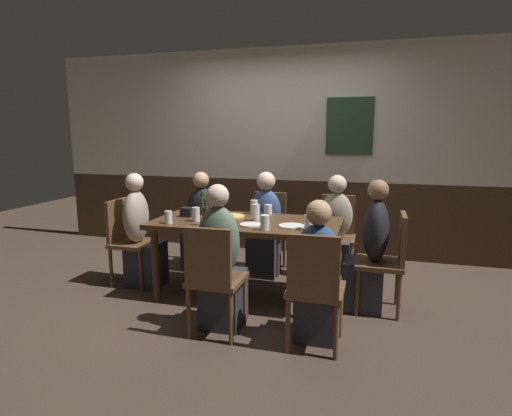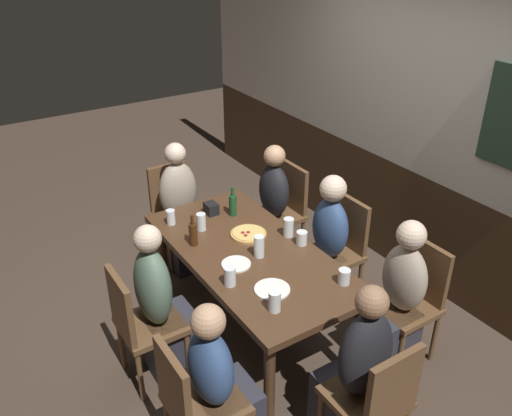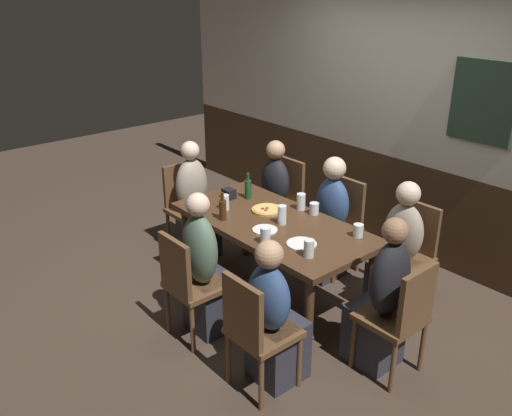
{
  "view_description": "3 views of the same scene",
  "coord_description": "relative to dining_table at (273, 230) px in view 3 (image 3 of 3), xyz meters",
  "views": [
    {
      "loc": [
        1.14,
        -3.66,
        1.56
      ],
      "look_at": [
        0.07,
        0.07,
        0.85
      ],
      "focal_mm": 29.35,
      "sensor_mm": 36.0,
      "label": 1
    },
    {
      "loc": [
        2.66,
        -1.65,
        2.79
      ],
      "look_at": [
        -0.01,
        0.06,
        1.06
      ],
      "focal_mm": 37.4,
      "sensor_mm": 36.0,
      "label": 2
    },
    {
      "loc": [
        3.0,
        -2.75,
        2.6
      ],
      "look_at": [
        -0.13,
        -0.07,
        0.83
      ],
      "focal_mm": 38.27,
      "sensor_mm": 36.0,
      "label": 3
    }
  ],
  "objects": [
    {
      "name": "ground_plane",
      "position": [
        0.0,
        0.0,
        -0.66
      ],
      "size": [
        12.0,
        12.0,
        0.0
      ],
      "primitive_type": "plane",
      "color": "#423328"
    },
    {
      "name": "wall_back",
      "position": [
        0.01,
        1.65,
        0.64
      ],
      "size": [
        6.4,
        0.13,
        2.6
      ],
      "color": "#3D2819",
      "rests_on": "ground_plane"
    },
    {
      "name": "dining_table",
      "position": [
        0.0,
        0.0,
        0.0
      ],
      "size": [
        1.75,
        0.86,
        0.74
      ],
      "color": "#472D1C",
      "rests_on": "ground_plane"
    },
    {
      "name": "chair_left_far",
      "position": [
        -0.77,
        0.84,
        -0.16
      ],
      "size": [
        0.4,
        0.4,
        0.88
      ],
      "color": "brown",
      "rests_on": "ground_plane"
    },
    {
      "name": "chair_mid_near",
      "position": [
        0.0,
        -0.84,
        -0.16
      ],
      "size": [
        0.4,
        0.4,
        0.88
      ],
      "color": "brown",
      "rests_on": "ground_plane"
    },
    {
      "name": "chair_right_far",
      "position": [
        0.77,
        0.84,
        -0.16
      ],
      "size": [
        0.4,
        0.4,
        0.88
      ],
      "color": "brown",
      "rests_on": "ground_plane"
    },
    {
      "name": "chair_right_near",
      "position": [
        0.77,
        -0.84,
        -0.16
      ],
      "size": [
        0.4,
        0.4,
        0.88
      ],
      "color": "brown",
      "rests_on": "ground_plane"
    },
    {
      "name": "chair_head_west",
      "position": [
        -1.29,
        0.0,
        -0.16
      ],
      "size": [
        0.4,
        0.4,
        0.88
      ],
      "color": "brown",
      "rests_on": "ground_plane"
    },
    {
      "name": "chair_mid_far",
      "position": [
        0.0,
        0.84,
        -0.16
      ],
      "size": [
        0.4,
        0.4,
        0.88
      ],
      "color": "brown",
      "rests_on": "ground_plane"
    },
    {
      "name": "chair_head_east",
      "position": [
        1.29,
        0.0,
        -0.16
      ],
      "size": [
        0.4,
        0.4,
        0.88
      ],
      "color": "brown",
      "rests_on": "ground_plane"
    },
    {
      "name": "person_left_far",
      "position": [
        -0.77,
        0.68,
        -0.19
      ],
      "size": [
        0.34,
        0.37,
        1.12
      ],
      "color": "#2D2D38",
      "rests_on": "ground_plane"
    },
    {
      "name": "person_mid_near",
      "position": [
        0.0,
        -0.68,
        -0.17
      ],
      "size": [
        0.34,
        0.37,
        1.17
      ],
      "color": "#2D2D38",
      "rests_on": "ground_plane"
    },
    {
      "name": "person_right_far",
      "position": [
        0.77,
        0.68,
        -0.19
      ],
      "size": [
        0.34,
        0.37,
        1.12
      ],
      "color": "#2D2D38",
      "rests_on": "ground_plane"
    },
    {
      "name": "person_right_near",
      "position": [
        0.77,
        -0.68,
        -0.2
      ],
      "size": [
        0.34,
        0.37,
        1.09
      ],
      "color": "#2D2D38",
      "rests_on": "ground_plane"
    },
    {
      "name": "person_head_west",
      "position": [
        -1.13,
        0.0,
        -0.17
      ],
      "size": [
        0.37,
        0.34,
        1.16
      ],
      "color": "#2D2D38",
      "rests_on": "ground_plane"
    },
    {
      "name": "person_mid_far",
      "position": [
        -0.0,
        0.68,
        -0.18
      ],
      "size": [
        0.34,
        0.37,
        1.14
      ],
      "color": "#2D2D38",
      "rests_on": "ground_plane"
    },
    {
      "name": "person_head_east",
      "position": [
        1.13,
        0.0,
        -0.17
      ],
      "size": [
        0.37,
        0.34,
        1.17
      ],
      "color": "#2D2D38",
      "rests_on": "ground_plane"
    },
    {
      "name": "pizza",
      "position": [
        -0.19,
        0.11,
        0.09
      ],
      "size": [
        0.27,
        0.27,
        0.03
      ],
      "color": "tan",
      "rests_on": "dining_table"
    },
    {
      "name": "pint_glass_stout",
      "position": [
        -0.45,
        -0.15,
        0.14
      ],
      "size": [
        0.07,
        0.07,
        0.13
      ],
      "color": "silver",
      "rests_on": "dining_table"
    },
    {
      "name": "beer_glass_half",
      "position": [
        -0.65,
        -0.3,
        0.13
      ],
      "size": [
        0.07,
        0.07,
        0.12
      ],
      "color": "silver",
      "rests_on": "dining_table"
    },
    {
      "name": "beer_glass_tall",
      "position": [
        0.64,
        0.31,
        0.13
      ],
      "size": [
        0.08,
        0.08,
        0.1
      ],
      "color": "silver",
      "rests_on": "dining_table"
    },
    {
      "name": "tumbler_water",
      "position": [
        0.62,
        -0.22,
        0.14
      ],
      "size": [
        0.08,
        0.08,
        0.13
      ],
      "color": "silver",
      "rests_on": "dining_table"
    },
    {
      "name": "highball_clear",
      "position": [
        -0.02,
        0.35,
        0.15
      ],
      "size": [
        0.08,
        0.08,
        0.14
      ],
      "color": "silver",
      "rests_on": "dining_table"
    },
    {
      "name": "pint_glass_pale",
      "position": [
        0.26,
        -0.31,
        0.14
      ],
      "size": [
        0.08,
        0.08,
        0.13
      ],
      "color": "silver",
      "rests_on": "dining_table"
    },
    {
      "name": "pint_glass_amber",
      "position": [
        0.09,
        0.02,
        0.15
      ],
      "size": [
        0.07,
        0.07,
        0.16
      ],
      "color": "silver",
      "rests_on": "dining_table"
    },
    {
      "name": "tumbler_short",
      "position": [
        0.12,
        0.36,
        0.12
      ],
      "size": [
        0.08,
        0.08,
        0.1
      ],
      "color": "silver",
      "rests_on": "dining_table"
    },
    {
      "name": "beer_bottle_green",
      "position": [
        -0.51,
        0.16,
        0.18
      ],
      "size": [
        0.06,
        0.06,
        0.24
      ],
      "color": "#194723",
      "rests_on": "dining_table"
    },
    {
      "name": "beer_bottle_brown",
      "position": [
        -0.29,
        -0.29,
        0.17
      ],
      "size": [
        0.06,
        0.06,
        0.24
      ],
      "color": "#42230F",
      "rests_on": "dining_table"
    },
    {
      "name": "plate_white_large",
      "position": [
        0.45,
        -0.12,
        0.09
      ],
      "size": [
        0.23,
        0.23,
        0.01
      ],
      "primitive_type": "cylinder",
      "color": "white",
      "rests_on": "dining_table"
    },
    {
      "name": "plate_white_small",
      "position": [
        0.09,
        -0.17,
        0.09
      ],
      "size": [
        0.2,
        0.2,
        0.01
      ],
      "primitive_type": "cylinder",
      "color": "white",
      "rests_on": "dining_table"
    },
    {
      "name": "condiment_caddy",
      "position": [
        -0.62,
        0.03,
        0.13
      ],
      "size": [
        0.11,
        0.09,
        0.09
      ],
      "primitive_type": "cube",
      "color": "black",
      "rests_on": "dining_table"
    }
  ]
}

